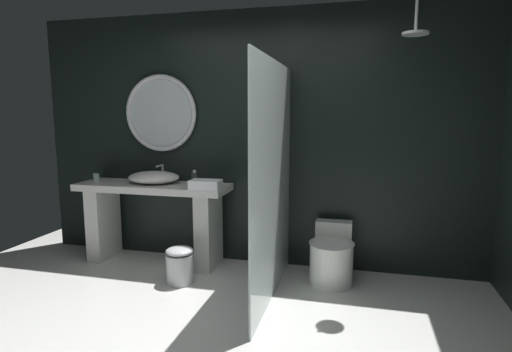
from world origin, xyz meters
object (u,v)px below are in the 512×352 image
folded_hand_towel (206,185)px  toilet (332,257)px  soap_dispenser (195,179)px  round_wall_mirror (161,113)px  tumbler_cup (96,177)px  vessel_sink (154,177)px  rain_shower_head (416,30)px  waste_bin (180,265)px

folded_hand_towel → toilet: bearing=3.2°
soap_dispenser → round_wall_mirror: size_ratio=0.19×
tumbler_cup → folded_hand_towel: folded_hand_towel is taller
tumbler_cup → toilet: tumbler_cup is taller
vessel_sink → tumbler_cup: vessel_sink is taller
rain_shower_head → toilet: rain_shower_head is taller
vessel_sink → round_wall_mirror: round_wall_mirror is taller
toilet → soap_dispenser: bearing=176.4°
round_wall_mirror → folded_hand_towel: (0.65, -0.38, -0.68)m
rain_shower_head → toilet: 2.08m
round_wall_mirror → toilet: (1.86, -0.31, -1.34)m
vessel_sink → soap_dispenser: bearing=-3.7°
tumbler_cup → soap_dispenser: bearing=-0.1°
vessel_sink → toilet: 1.99m
tumbler_cup → rain_shower_head: (3.15, -0.25, 1.34)m
waste_bin → folded_hand_towel: bearing=63.3°
tumbler_cup → folded_hand_towel: (1.32, -0.16, 0.00)m
tumbler_cup → waste_bin: bearing=-21.5°
toilet → tumbler_cup: bearing=178.0°
soap_dispenser → rain_shower_head: (2.01, -0.24, 1.31)m
vessel_sink → folded_hand_towel: size_ratio=1.85×
vessel_sink → folded_hand_towel: vessel_sink is taller
soap_dispenser → round_wall_mirror: bearing=154.3°
round_wall_mirror → tumbler_cup: bearing=-161.8°
toilet → folded_hand_towel: (-1.22, -0.07, 0.65)m
tumbler_cup → waste_bin: size_ratio=0.24×
toilet → waste_bin: toilet is taller
rain_shower_head → folded_hand_towel: 2.27m
round_wall_mirror → folded_hand_towel: round_wall_mirror is taller
rain_shower_head → waste_bin: 2.86m
rain_shower_head → round_wall_mirror: bearing=169.2°
rain_shower_head → folded_hand_towel: (-1.83, 0.09, -1.33)m
toilet → folded_hand_towel: size_ratio=1.95×
tumbler_cup → waste_bin: (1.17, -0.46, -0.71)m
folded_hand_towel → soap_dispenser: bearing=139.0°
round_wall_mirror → waste_bin: round_wall_mirror is taller
vessel_sink → round_wall_mirror: size_ratio=0.66×
vessel_sink → tumbler_cup: bearing=-177.7°
waste_bin → soap_dispenser: bearing=93.1°
soap_dispenser → toilet: size_ratio=0.28×
round_wall_mirror → rain_shower_head: rain_shower_head is taller
toilet → folded_hand_towel: bearing=-176.8°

